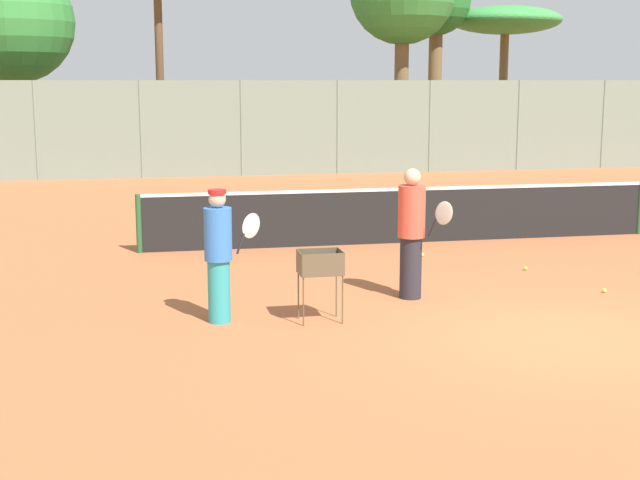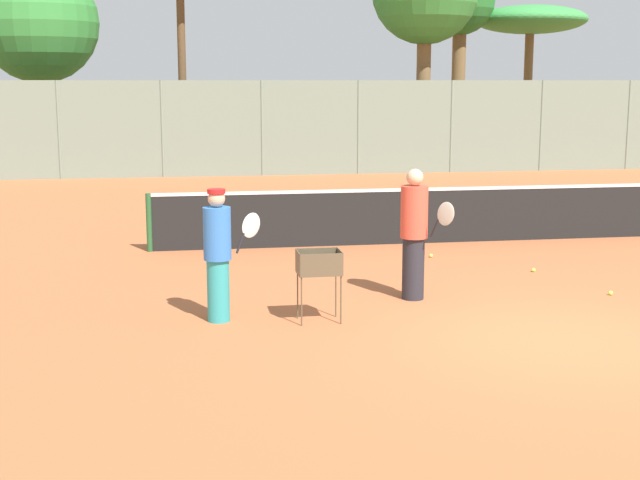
{
  "view_description": "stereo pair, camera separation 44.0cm",
  "coord_description": "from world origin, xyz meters",
  "px_view_note": "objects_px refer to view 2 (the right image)",
  "views": [
    {
      "loc": [
        -4.98,
        -9.62,
        3.09
      ],
      "look_at": [
        -2.64,
        1.75,
        1.0
      ],
      "focal_mm": 50.0,
      "sensor_mm": 36.0,
      "label": 1
    },
    {
      "loc": [
        -4.55,
        -9.7,
        3.09
      ],
      "look_at": [
        -2.64,
        1.75,
        1.0
      ],
      "focal_mm": 50.0,
      "sensor_mm": 36.0,
      "label": 2
    }
  ],
  "objects_px": {
    "player_red_cap": "(414,233)",
    "parked_car": "(183,145)",
    "ball_cart": "(319,269)",
    "tennis_net": "(415,215)",
    "player_white_outfit": "(218,253)"
  },
  "relations": [
    {
      "from": "tennis_net",
      "to": "player_red_cap",
      "type": "bearing_deg",
      "value": -105.62
    },
    {
      "from": "player_white_outfit",
      "to": "ball_cart",
      "type": "relative_size",
      "value": 1.85
    },
    {
      "from": "player_white_outfit",
      "to": "player_red_cap",
      "type": "height_order",
      "value": "player_red_cap"
    },
    {
      "from": "player_red_cap",
      "to": "parked_car",
      "type": "height_order",
      "value": "player_red_cap"
    },
    {
      "from": "tennis_net",
      "to": "player_white_outfit",
      "type": "distance_m",
      "value": 6.4
    },
    {
      "from": "player_red_cap",
      "to": "tennis_net",
      "type": "bearing_deg",
      "value": 130.2
    },
    {
      "from": "ball_cart",
      "to": "player_white_outfit",
      "type": "bearing_deg",
      "value": 169.27
    },
    {
      "from": "player_white_outfit",
      "to": "player_red_cap",
      "type": "distance_m",
      "value": 2.9
    },
    {
      "from": "ball_cart",
      "to": "player_red_cap",
      "type": "bearing_deg",
      "value": 32.39
    },
    {
      "from": "tennis_net",
      "to": "player_red_cap",
      "type": "xyz_separation_m",
      "value": [
        -1.19,
        -4.26,
        0.4
      ]
    },
    {
      "from": "ball_cart",
      "to": "parked_car",
      "type": "xyz_separation_m",
      "value": [
        -1.39,
        23.02,
        -0.04
      ]
    },
    {
      "from": "tennis_net",
      "to": "player_red_cap",
      "type": "height_order",
      "value": "player_red_cap"
    },
    {
      "from": "player_red_cap",
      "to": "ball_cart",
      "type": "distance_m",
      "value": 1.84
    },
    {
      "from": "player_red_cap",
      "to": "ball_cart",
      "type": "xyz_separation_m",
      "value": [
        -1.54,
        -0.97,
        -0.26
      ]
    },
    {
      "from": "player_white_outfit",
      "to": "ball_cart",
      "type": "distance_m",
      "value": 1.31
    }
  ]
}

